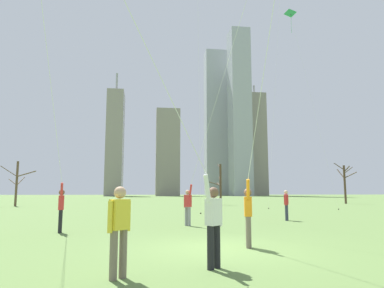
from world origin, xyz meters
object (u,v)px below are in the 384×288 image
(distant_kite_drifting_left_purple, at_px, (279,8))
(bare_tree_left_of_center, at_px, (220,184))
(bare_tree_right_of_center, at_px, (17,182))
(kite_flyer_midfield_center_white, at_px, (265,94))
(bystander_watching_nearby, at_px, (119,227))
(kite_flyer_far_back_teal, at_px, (212,123))
(kite_flyer_midfield_right_pink, at_px, (131,46))
(distant_kite_low_near_trees_green, at_px, (293,26))
(kite_flyer_foreground_left_red, at_px, (54,144))
(bare_tree_leftmost, at_px, (345,182))
(bystander_far_off_by_trees, at_px, (286,204))

(distant_kite_drifting_left_purple, distance_m, bare_tree_left_of_center, 20.47)
(distant_kite_drifting_left_purple, relative_size, bare_tree_right_of_center, 4.50)
(kite_flyer_midfield_center_white, relative_size, bystander_watching_nearby, 9.36)
(kite_flyer_far_back_teal, distance_m, kite_flyer_midfield_right_pink, 9.49)
(kite_flyer_midfield_center_white, relative_size, bare_tree_left_of_center, 3.06)
(bystander_watching_nearby, distance_m, bare_tree_left_of_center, 36.69)
(distant_kite_low_near_trees_green, bearing_deg, kite_flyer_midfield_center_white, -116.05)
(kite_flyer_midfield_center_white, distance_m, kite_flyer_foreground_left_red, 7.53)
(kite_flyer_foreground_left_red, relative_size, bare_tree_right_of_center, 3.82)
(kite_flyer_far_back_teal, relative_size, bare_tree_leftmost, 3.91)
(bystander_watching_nearby, relative_size, distant_kite_drifting_left_purple, 0.07)
(bystander_watching_nearby, xyz_separation_m, distant_kite_drifting_left_purple, (12.36, 22.42, 17.16))
(distant_kite_low_near_trees_green, bearing_deg, bare_tree_leftmost, 48.06)
(kite_flyer_foreground_left_red, height_order, bystander_far_off_by_trees, kite_flyer_foreground_left_red)
(bare_tree_leftmost, bearing_deg, kite_flyer_midfield_center_white, -122.97)
(distant_kite_drifting_left_purple, bearing_deg, distant_kite_low_near_trees_green, 30.65)
(bystander_far_off_by_trees, relative_size, distant_kite_low_near_trees_green, 0.09)
(bystander_watching_nearby, height_order, distant_kite_drifting_left_purple, distant_kite_drifting_left_purple)
(distant_kite_low_near_trees_green, bearing_deg, bystander_watching_nearby, -121.00)
(kite_flyer_foreground_left_red, distance_m, bare_tree_left_of_center, 31.90)
(kite_flyer_midfield_right_pink, xyz_separation_m, bare_tree_left_of_center, (9.34, 36.20, -1.46))
(kite_flyer_far_back_teal, relative_size, bare_tree_left_of_center, 4.28)
(bare_tree_leftmost, height_order, bare_tree_left_of_center, bare_tree_leftmost)
(kite_flyer_foreground_left_red, height_order, distant_kite_drifting_left_purple, distant_kite_drifting_left_purple)
(kite_flyer_foreground_left_red, height_order, bare_tree_right_of_center, kite_flyer_foreground_left_red)
(bystander_far_off_by_trees, xyz_separation_m, bare_tree_leftmost, (18.77, 25.66, 1.96))
(kite_flyer_midfield_center_white, height_order, kite_flyer_midfield_right_pink, kite_flyer_midfield_right_pink)
(bystander_far_off_by_trees, bearing_deg, bare_tree_leftmost, 53.81)
(kite_flyer_midfield_right_pink, distance_m, bare_tree_leftmost, 46.82)
(kite_flyer_foreground_left_red, distance_m, bare_tree_right_of_center, 30.64)
(bare_tree_left_of_center, bearing_deg, distant_kite_low_near_trees_green, -69.07)
(kite_flyer_midfield_center_white, bearing_deg, bystander_watching_nearby, -159.04)
(bystander_far_off_by_trees, distance_m, bare_tree_leftmost, 31.85)
(kite_flyer_far_back_teal, distance_m, bare_tree_left_of_center, 28.02)
(distant_kite_drifting_left_purple, bearing_deg, kite_flyer_midfield_right_pink, -117.69)
(kite_flyer_far_back_teal, bearing_deg, bare_tree_left_of_center, 77.14)
(kite_flyer_far_back_teal, height_order, kite_flyer_foreground_left_red, kite_flyer_far_back_teal)
(kite_flyer_foreground_left_red, xyz_separation_m, bystander_far_off_by_trees, (10.72, 6.09, -2.22))
(kite_flyer_midfield_center_white, distance_m, bare_tree_leftmost, 43.42)
(bare_tree_leftmost, relative_size, bare_tree_right_of_center, 1.11)
(kite_flyer_midfield_right_pink, xyz_separation_m, bare_tree_right_of_center, (-13.43, 35.44, -1.37))
(kite_flyer_foreground_left_red, relative_size, distant_kite_low_near_trees_green, 0.99)
(kite_flyer_midfield_right_pink, height_order, bystander_far_off_by_trees, kite_flyer_midfield_right_pink)
(kite_flyer_midfield_right_pink, bearing_deg, distant_kite_drifting_left_purple, 62.31)
(distant_kite_drifting_left_purple, relative_size, bare_tree_leftmost, 4.04)
(bystander_far_off_by_trees, bearing_deg, distant_kite_drifting_left_purple, 67.72)
(distant_kite_low_near_trees_green, xyz_separation_m, bare_tree_left_of_center, (-4.57, 11.96, -14.48))
(bare_tree_left_of_center, bearing_deg, kite_flyer_midfield_right_pink, -104.47)
(kite_flyer_midfield_center_white, distance_m, distant_kite_low_near_trees_green, 28.00)
(kite_flyer_far_back_teal, bearing_deg, bystander_far_off_by_trees, 38.77)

